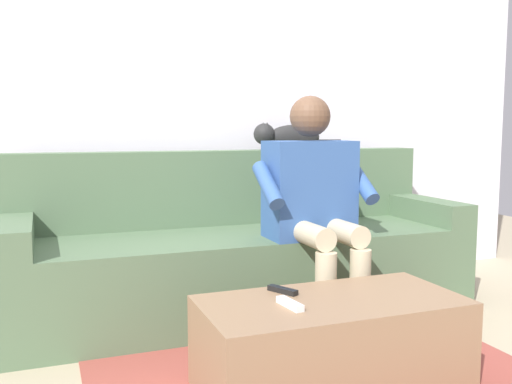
% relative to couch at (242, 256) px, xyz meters
% --- Properties ---
extents(ground_plane, '(8.00, 8.00, 0.00)m').
position_rel_couch_xyz_m(ground_plane, '(0.00, 0.73, -0.31)').
color(ground_plane, tan).
extents(back_wall, '(4.57, 0.06, 2.57)m').
position_rel_couch_xyz_m(back_wall, '(0.00, -0.52, 0.98)').
color(back_wall, silver).
rests_on(back_wall, ground).
extents(couch, '(2.49, 0.77, 0.88)m').
position_rel_couch_xyz_m(couch, '(0.00, 0.00, 0.00)').
color(couch, '#516B4C').
rests_on(couch, ground).
extents(coffee_table, '(1.01, 0.50, 0.36)m').
position_rel_couch_xyz_m(coffee_table, '(0.00, 1.04, -0.13)').
color(coffee_table, '#8C6B4C').
rests_on(coffee_table, ground).
extents(person_solo_seated, '(0.59, 0.54, 1.17)m').
position_rel_couch_xyz_m(person_solo_seated, '(-0.26, 0.36, 0.36)').
color(person_solo_seated, '#335693').
rests_on(person_solo_seated, ground).
extents(cat_on_backrest, '(0.58, 0.13, 0.16)m').
position_rel_couch_xyz_m(cat_on_backrest, '(-0.38, -0.25, 0.66)').
color(cat_on_backrest, black).
rests_on(cat_on_backrest, couch).
extents(remote_white, '(0.05, 0.15, 0.02)m').
position_rel_couch_xyz_m(remote_white, '(0.19, 1.07, 0.07)').
color(remote_white, white).
rests_on(remote_white, coffee_table).
extents(remote_black, '(0.09, 0.14, 0.02)m').
position_rel_couch_xyz_m(remote_black, '(0.14, 0.89, 0.06)').
color(remote_black, black).
rests_on(remote_black, coffee_table).
extents(floor_rug, '(1.80, 1.40, 0.01)m').
position_rel_couch_xyz_m(floor_rug, '(0.00, 0.93, -0.30)').
color(floor_rug, '#9E473D').
rests_on(floor_rug, ground).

